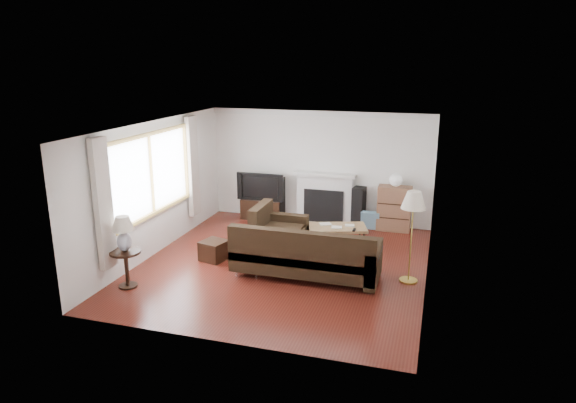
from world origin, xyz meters
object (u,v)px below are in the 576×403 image
(side_table, at_px, (127,269))
(bookshelf, at_px, (394,208))
(floor_lamp, at_px, (411,237))
(coffee_table, at_px, (337,237))
(sectional_sofa, at_px, (306,252))
(tv_stand, at_px, (262,209))

(side_table, bearing_deg, bookshelf, 47.07)
(floor_lamp, bearing_deg, bookshelf, 100.96)
(bookshelf, distance_m, coffee_table, 1.71)
(sectional_sofa, xyz_separation_m, floor_lamp, (1.69, 0.29, 0.35))
(floor_lamp, relative_size, side_table, 2.52)
(coffee_table, bearing_deg, bookshelf, 37.42)
(coffee_table, height_order, side_table, side_table)
(bookshelf, relative_size, floor_lamp, 0.63)
(floor_lamp, bearing_deg, sectional_sofa, -170.33)
(sectional_sofa, distance_m, coffee_table, 1.56)
(sectional_sofa, xyz_separation_m, side_table, (-2.68, -1.24, -0.12))
(coffee_table, relative_size, side_table, 1.80)
(bookshelf, height_order, sectional_sofa, bookshelf)
(sectional_sofa, distance_m, side_table, 2.95)
(side_table, bearing_deg, sectional_sofa, 24.85)
(bookshelf, xyz_separation_m, side_table, (-3.86, -4.15, -0.18))
(tv_stand, relative_size, sectional_sofa, 0.35)
(tv_stand, height_order, floor_lamp, floor_lamp)
(coffee_table, bearing_deg, sectional_sofa, -116.61)
(side_table, bearing_deg, tv_stand, 78.14)
(bookshelf, distance_m, side_table, 5.67)
(tv_stand, distance_m, side_table, 4.21)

